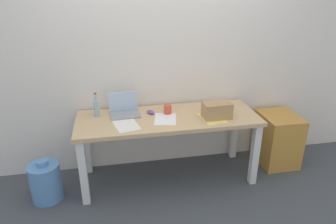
# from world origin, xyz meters

# --- Properties ---
(ground_plane) EXTENTS (8.00, 8.00, 0.00)m
(ground_plane) POSITION_xyz_m (0.00, 0.00, 0.00)
(ground_plane) COLOR #42474C
(back_wall) EXTENTS (5.20, 0.08, 2.60)m
(back_wall) POSITION_xyz_m (0.00, 0.39, 1.30)
(back_wall) COLOR silver
(back_wall) RESTS_ON ground
(desk) EXTENTS (1.83, 0.67, 0.72)m
(desk) POSITION_xyz_m (0.00, 0.00, 0.62)
(desk) COLOR tan
(desk) RESTS_ON ground
(laptop_left) EXTENTS (0.31, 0.24, 0.22)m
(laptop_left) POSITION_xyz_m (-0.43, 0.14, 0.77)
(laptop_left) COLOR gray
(laptop_left) RESTS_ON desk
(beer_bottle) EXTENTS (0.06, 0.06, 0.25)m
(beer_bottle) POSITION_xyz_m (-0.70, 0.14, 0.82)
(beer_bottle) COLOR #99B7C1
(beer_bottle) RESTS_ON desk
(computer_mouse) EXTENTS (0.10, 0.12, 0.03)m
(computer_mouse) POSITION_xyz_m (-0.16, 0.11, 0.74)
(computer_mouse) COLOR #724799
(computer_mouse) RESTS_ON desk
(cardboard_box) EXTENTS (0.29, 0.18, 0.16)m
(cardboard_box) POSITION_xyz_m (0.47, -0.12, 0.80)
(cardboard_box) COLOR tan
(cardboard_box) RESTS_ON desk
(coffee_mug) EXTENTS (0.08, 0.08, 0.09)m
(coffee_mug) POSITION_xyz_m (0.01, 0.07, 0.77)
(coffee_mug) COLOR #D84C38
(coffee_mug) RESTS_ON desk
(paper_sheet_center) EXTENTS (0.27, 0.33, 0.00)m
(paper_sheet_center) POSITION_xyz_m (-0.04, -0.05, 0.72)
(paper_sheet_center) COLOR white
(paper_sheet_center) RESTS_ON desk
(paper_sheet_front_right) EXTENTS (0.25, 0.32, 0.00)m
(paper_sheet_front_right) POSITION_xyz_m (0.43, -0.12, 0.72)
(paper_sheet_front_right) COLOR #F4E06B
(paper_sheet_front_right) RESTS_ON desk
(paper_sheet_front_left) EXTENTS (0.27, 0.34, 0.00)m
(paper_sheet_front_left) POSITION_xyz_m (-0.43, -0.12, 0.72)
(paper_sheet_front_left) COLOR white
(paper_sheet_front_left) RESTS_ON desk
(water_cooler_jug) EXTENTS (0.30, 0.30, 0.43)m
(water_cooler_jug) POSITION_xyz_m (-1.23, -0.13, 0.19)
(water_cooler_jug) COLOR #598CC6
(water_cooler_jug) RESTS_ON ground
(filing_cabinet) EXTENTS (0.40, 0.48, 0.60)m
(filing_cabinet) POSITION_xyz_m (1.30, 0.07, 0.30)
(filing_cabinet) COLOR #C68938
(filing_cabinet) RESTS_ON ground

